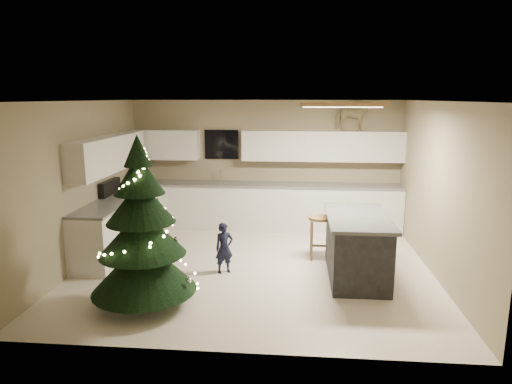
{
  "coord_description": "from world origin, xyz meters",
  "views": [
    {
      "loc": [
        0.64,
        -6.85,
        2.66
      ],
      "look_at": [
        0.0,
        0.35,
        1.15
      ],
      "focal_mm": 32.0,
      "sensor_mm": 36.0,
      "label": 1
    }
  ],
  "objects_px": {
    "bar_stool": "(320,227)",
    "island": "(357,246)",
    "rocking_horse": "(352,116)",
    "christmas_tree": "(142,238)",
    "toddler": "(224,248)"
  },
  "relations": [
    {
      "from": "bar_stool",
      "to": "toddler",
      "type": "height_order",
      "value": "toddler"
    },
    {
      "from": "bar_stool",
      "to": "rocking_horse",
      "type": "bearing_deg",
      "value": 70.17
    },
    {
      "from": "island",
      "to": "bar_stool",
      "type": "xyz_separation_m",
      "value": [
        -0.51,
        0.75,
        0.07
      ]
    },
    {
      "from": "bar_stool",
      "to": "christmas_tree",
      "type": "height_order",
      "value": "christmas_tree"
    },
    {
      "from": "bar_stool",
      "to": "rocking_horse",
      "type": "xyz_separation_m",
      "value": [
        0.66,
        1.84,
        1.75
      ]
    },
    {
      "from": "island",
      "to": "rocking_horse",
      "type": "xyz_separation_m",
      "value": [
        0.15,
        2.58,
        1.82
      ]
    },
    {
      "from": "bar_stool",
      "to": "toddler",
      "type": "bearing_deg",
      "value": -153.0
    },
    {
      "from": "christmas_tree",
      "to": "rocking_horse",
      "type": "xyz_separation_m",
      "value": [
        3.0,
        3.78,
        1.39
      ]
    },
    {
      "from": "bar_stool",
      "to": "rocking_horse",
      "type": "relative_size",
      "value": 1.05
    },
    {
      "from": "rocking_horse",
      "to": "island",
      "type": "bearing_deg",
      "value": -176.75
    },
    {
      "from": "bar_stool",
      "to": "christmas_tree",
      "type": "distance_m",
      "value": 3.07
    },
    {
      "from": "bar_stool",
      "to": "island",
      "type": "bearing_deg",
      "value": -55.61
    },
    {
      "from": "island",
      "to": "christmas_tree",
      "type": "distance_m",
      "value": 3.12
    },
    {
      "from": "bar_stool",
      "to": "toddler",
      "type": "distance_m",
      "value": 1.67
    },
    {
      "from": "christmas_tree",
      "to": "rocking_horse",
      "type": "relative_size",
      "value": 3.22
    }
  ]
}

